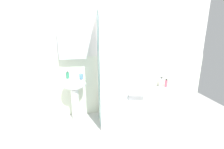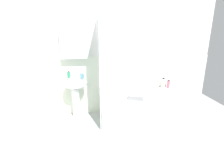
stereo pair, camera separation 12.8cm
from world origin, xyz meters
name	(u,v)px [view 1 (the left image)]	position (x,y,z in m)	size (l,w,h in m)	color
wall_back_tiled	(119,59)	(-0.06, 1.26, 1.14)	(3.60, 0.18, 2.40)	silver
wall_left_tiled	(18,74)	(-1.57, 0.34, 1.12)	(0.07, 1.81, 2.40)	silver
sink	(74,90)	(-0.94, 1.03, 0.60)	(0.44, 0.34, 0.82)	white
faucet	(74,75)	(-0.94, 1.11, 0.88)	(0.03, 0.12, 0.12)	silver
soap_dispenser	(68,75)	(-1.05, 1.10, 0.88)	(0.06, 0.06, 0.14)	#2C7C59
toothbrush_cup	(81,76)	(-0.80, 1.02, 0.87)	(0.07, 0.07, 0.09)	teal
bathtub	(139,106)	(0.29, 0.89, 0.26)	(1.52, 0.66, 0.53)	white
shower_curtain	(99,71)	(-0.48, 0.89, 1.00)	(0.01, 0.66, 2.00)	white
lotion_bottle	(166,83)	(0.95, 1.14, 0.61)	(0.06, 0.06, 0.18)	#C85165
body_wash_bottle	(161,82)	(0.84, 1.15, 0.63)	(0.06, 0.06, 0.22)	white
towel_folded	(135,96)	(0.13, 0.67, 0.57)	(0.25, 0.18, 0.08)	gray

